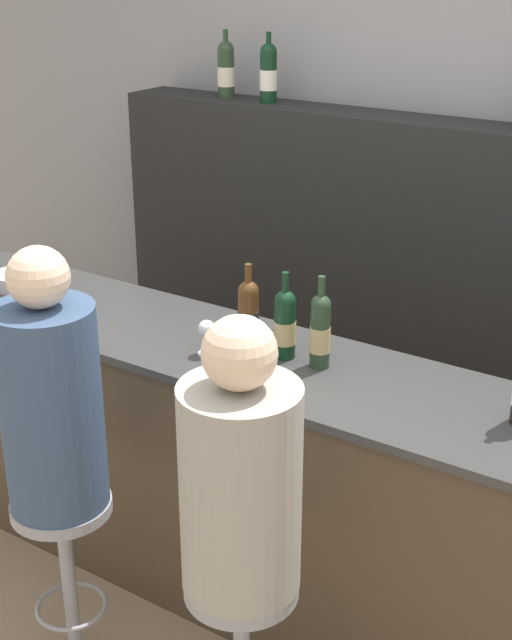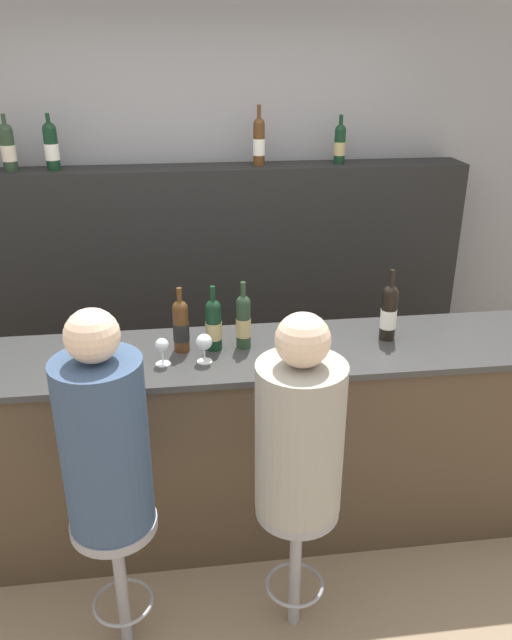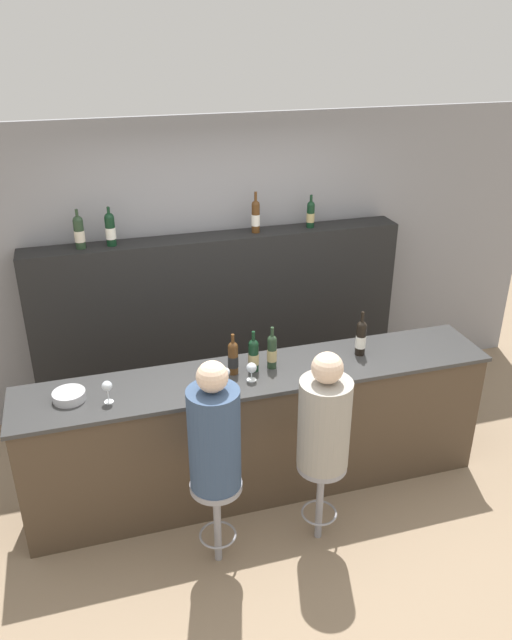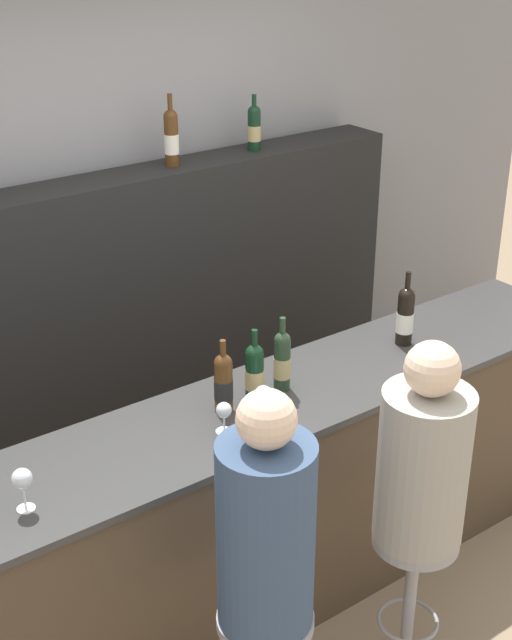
{
  "view_description": "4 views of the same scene",
  "coord_description": "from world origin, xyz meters",
  "px_view_note": "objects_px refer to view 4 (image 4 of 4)",
  "views": [
    {
      "loc": [
        1.42,
        -2.05,
        2.33
      ],
      "look_at": [
        -0.13,
        0.28,
        1.15
      ],
      "focal_mm": 50.0,
      "sensor_mm": 36.0,
      "label": 1
    },
    {
      "loc": [
        -0.17,
        -2.29,
        2.31
      ],
      "look_at": [
        0.16,
        0.28,
        1.17
      ],
      "focal_mm": 35.0,
      "sensor_mm": 36.0,
      "label": 2
    },
    {
      "loc": [
        -1.11,
        -3.38,
        3.28
      ],
      "look_at": [
        -0.04,
        0.24,
        1.45
      ],
      "focal_mm": 35.0,
      "sensor_mm": 36.0,
      "label": 3
    },
    {
      "loc": [
        -1.84,
        -2.17,
        2.85
      ],
      "look_at": [
        -0.12,
        0.19,
        1.44
      ],
      "focal_mm": 50.0,
      "sensor_mm": 36.0,
      "label": 4
    }
  ],
  "objects_px": {
    "wine_bottle_backbar_3": "(254,127)",
    "guest_seated_right": "(424,457)",
    "wine_glass_0": "(22,480)",
    "wine_bottle_counter_1": "(255,372)",
    "wine_glass_1": "(224,412)",
    "wine_bottle_counter_3": "(405,315)",
    "wine_glass_2": "(263,396)",
    "wine_bottle_backbar_2": "(171,137)",
    "bar_stool_right": "(413,565)",
    "wine_bottle_counter_2": "(282,360)",
    "guest_seated_left": "(266,526)",
    "wine_bottle_counter_0": "(223,382)"
  },
  "relations": [
    {
      "from": "guest_seated_right",
      "to": "wine_bottle_counter_1",
      "type": "bearing_deg",
      "value": 112.39
    },
    {
      "from": "wine_glass_2",
      "to": "guest_seated_left",
      "type": "xyz_separation_m",
      "value": [
        -0.39,
        -0.54,
        -0.09
      ]
    },
    {
      "from": "bar_stool_right",
      "to": "wine_bottle_backbar_3",
      "type": "bearing_deg",
      "value": 72.45
    },
    {
      "from": "wine_glass_2",
      "to": "guest_seated_right",
      "type": "xyz_separation_m",
      "value": [
        0.33,
        -0.54,
        -0.12
      ]
    },
    {
      "from": "wine_bottle_backbar_2",
      "to": "wine_bottle_backbar_3",
      "type": "xyz_separation_m",
      "value": [
        0.49,
        0.0,
        -0.02
      ]
    },
    {
      "from": "wine_bottle_backbar_3",
      "to": "wine_bottle_counter_1",
      "type": "bearing_deg",
      "value": -126.02
    },
    {
      "from": "wine_bottle_counter_0",
      "to": "bar_stool_right",
      "type": "bearing_deg",
      "value": -57.61
    },
    {
      "from": "wine_bottle_counter_1",
      "to": "wine_bottle_counter_3",
      "type": "distance_m",
      "value": 0.83
    },
    {
      "from": "wine_bottle_counter_1",
      "to": "wine_glass_1",
      "type": "distance_m",
      "value": 0.27
    },
    {
      "from": "wine_bottle_backbar_3",
      "to": "wine_glass_2",
      "type": "height_order",
      "value": "wine_bottle_backbar_3"
    },
    {
      "from": "wine_glass_1",
      "to": "guest_seated_right",
      "type": "distance_m",
      "value": 0.75
    },
    {
      "from": "wine_glass_2",
      "to": "bar_stool_right",
      "type": "distance_m",
      "value": 0.88
    },
    {
      "from": "wine_bottle_backbar_3",
      "to": "wine_glass_0",
      "type": "xyz_separation_m",
      "value": [
        -1.89,
        -1.31,
        -0.63
      ]
    },
    {
      "from": "wine_bottle_counter_0",
      "to": "wine_bottle_counter_1",
      "type": "relative_size",
      "value": 1.0
    },
    {
      "from": "wine_bottle_backbar_3",
      "to": "wine_glass_0",
      "type": "distance_m",
      "value": 2.38
    },
    {
      "from": "wine_bottle_backbar_3",
      "to": "guest_seated_left",
      "type": "bearing_deg",
      "value": -125.13
    },
    {
      "from": "wine_bottle_backbar_2",
      "to": "bar_stool_right",
      "type": "relative_size",
      "value": 0.54
    },
    {
      "from": "wine_bottle_backbar_2",
      "to": "wine_glass_1",
      "type": "relative_size",
      "value": 2.77
    },
    {
      "from": "wine_bottle_counter_3",
      "to": "wine_glass_2",
      "type": "relative_size",
      "value": 2.59
    },
    {
      "from": "wine_bottle_counter_3",
      "to": "wine_glass_0",
      "type": "distance_m",
      "value": 1.86
    },
    {
      "from": "wine_bottle_counter_1",
      "to": "bar_stool_right",
      "type": "bearing_deg",
      "value": -67.61
    },
    {
      "from": "wine_bottle_counter_1",
      "to": "guest_seated_right",
      "type": "relative_size",
      "value": 0.38
    },
    {
      "from": "wine_bottle_counter_0",
      "to": "guest_seated_right",
      "type": "distance_m",
      "value": 0.81
    },
    {
      "from": "wine_bottle_counter_3",
      "to": "wine_glass_2",
      "type": "xyz_separation_m",
      "value": [
        -0.88,
        -0.13,
        -0.05
      ]
    },
    {
      "from": "wine_bottle_backbar_3",
      "to": "guest_seated_right",
      "type": "relative_size",
      "value": 0.35
    },
    {
      "from": "wine_bottle_counter_0",
      "to": "bar_stool_right",
      "type": "xyz_separation_m",
      "value": [
        0.42,
        -0.67,
        -0.65
      ]
    },
    {
      "from": "wine_bottle_counter_3",
      "to": "bar_stool_right",
      "type": "bearing_deg",
      "value": -129.62
    },
    {
      "from": "wine_bottle_counter_2",
      "to": "wine_bottle_backbar_3",
      "type": "xyz_separation_m",
      "value": [
        0.72,
        1.18,
        0.61
      ]
    },
    {
      "from": "wine_bottle_backbar_2",
      "to": "guest_seated_left",
      "type": "height_order",
      "value": "wine_bottle_backbar_2"
    },
    {
      "from": "wine_bottle_counter_2",
      "to": "wine_bottle_backbar_3",
      "type": "relative_size",
      "value": 1.13
    },
    {
      "from": "wine_glass_0",
      "to": "guest_seated_right",
      "type": "distance_m",
      "value": 1.41
    },
    {
      "from": "wine_bottle_counter_2",
      "to": "wine_bottle_counter_3",
      "type": "relative_size",
      "value": 0.92
    },
    {
      "from": "wine_bottle_counter_0",
      "to": "guest_seated_right",
      "type": "xyz_separation_m",
      "value": [
        0.42,
        -0.67,
        -0.15
      ]
    },
    {
      "from": "wine_bottle_counter_3",
      "to": "wine_glass_2",
      "type": "height_order",
      "value": "wine_bottle_counter_3"
    },
    {
      "from": "wine_bottle_backbar_3",
      "to": "wine_bottle_backbar_2",
      "type": "bearing_deg",
      "value": -180.0
    },
    {
      "from": "wine_bottle_counter_3",
      "to": "wine_glass_0",
      "type": "relative_size",
      "value": 2.22
    },
    {
      "from": "wine_bottle_backbar_2",
      "to": "guest_seated_right",
      "type": "relative_size",
      "value": 0.42
    },
    {
      "from": "wine_bottle_counter_2",
      "to": "guest_seated_left",
      "type": "distance_m",
      "value": 0.89
    },
    {
      "from": "wine_bottle_backbar_3",
      "to": "guest_seated_left",
      "type": "distance_m",
      "value": 2.38
    },
    {
      "from": "wine_bottle_counter_0",
      "to": "bar_stool_right",
      "type": "relative_size",
      "value": 0.48
    },
    {
      "from": "wine_glass_0",
      "to": "guest_seated_right",
      "type": "xyz_separation_m",
      "value": [
        1.3,
        -0.54,
        -0.14
      ]
    },
    {
      "from": "wine_bottle_counter_3",
      "to": "wine_glass_2",
      "type": "distance_m",
      "value": 0.89
    },
    {
      "from": "wine_bottle_counter_1",
      "to": "wine_glass_0",
      "type": "xyz_separation_m",
      "value": [
        -1.02,
        -0.13,
        -0.01
      ]
    },
    {
      "from": "wine_glass_1",
      "to": "bar_stool_right",
      "type": "bearing_deg",
      "value": -46.64
    },
    {
      "from": "wine_glass_1",
      "to": "guest_seated_left",
      "type": "height_order",
      "value": "guest_seated_left"
    },
    {
      "from": "wine_bottle_backbar_3",
      "to": "guest_seated_left",
      "type": "relative_size",
      "value": 0.33
    },
    {
      "from": "wine_glass_2",
      "to": "wine_bottle_backbar_3",
      "type": "bearing_deg",
      "value": 55.2
    },
    {
      "from": "wine_bottle_counter_1",
      "to": "guest_seated_right",
      "type": "distance_m",
      "value": 0.74
    },
    {
      "from": "bar_stool_right",
      "to": "guest_seated_right",
      "type": "bearing_deg",
      "value": 90.0
    },
    {
      "from": "wine_bottle_counter_2",
      "to": "guest_seated_left",
      "type": "xyz_separation_m",
      "value": [
        -0.58,
        -0.67,
        -0.13
      ]
    }
  ]
}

